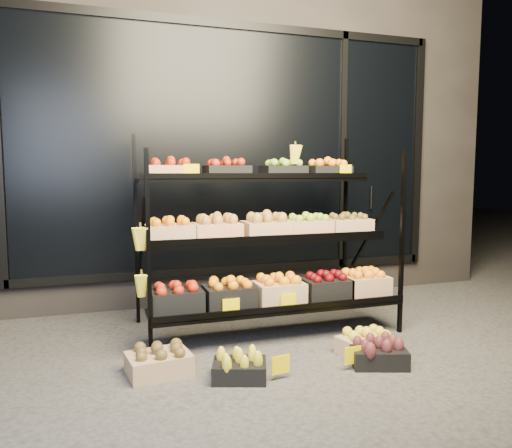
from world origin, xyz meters
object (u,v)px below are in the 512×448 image
object	(u,v)px
floor_crate_left	(159,360)
floor_crate_midleft	(239,367)
floor_crate_midright	(366,342)
display_rack	(266,238)

from	to	relation	value
floor_crate_left	floor_crate_midleft	bearing A→B (deg)	-35.00
floor_crate_midleft	floor_crate_midright	xyz separation A→B (m)	(1.01, 0.13, 0.01)
display_rack	floor_crate_left	size ratio (longest dim) A/B	4.96
floor_crate_left	floor_crate_midright	bearing A→B (deg)	-12.14
floor_crate_left	floor_crate_midright	xyz separation A→B (m)	(1.49, -0.12, -0.00)
display_rack	floor_crate_midright	distance (m)	1.16
floor_crate_midright	floor_crate_midleft	bearing A→B (deg)	175.34
floor_crate_midleft	floor_crate_midright	bearing A→B (deg)	26.13
floor_crate_midleft	floor_crate_midright	size ratio (longest dim) A/B	0.95
floor_crate_midleft	floor_crate_midright	world-z (taller)	floor_crate_midright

